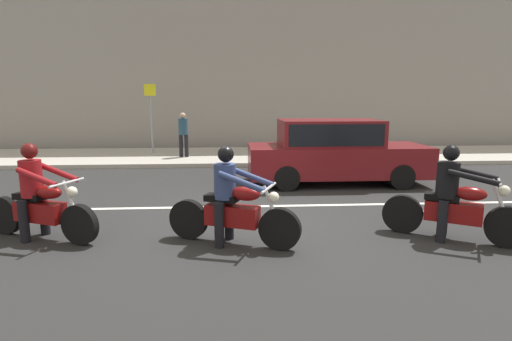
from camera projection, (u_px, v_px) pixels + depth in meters
ground_plane at (249, 219)px, 7.66m from camera, size 80.00×80.00×0.00m
sidewalk_slab at (240, 156)px, 15.50m from camera, size 40.00×4.40×0.14m
building_facade at (238, 36)px, 17.96m from camera, size 40.00×1.40×10.01m
lane_marking_stripe at (281, 206)px, 8.58m from camera, size 18.00×0.14×0.01m
motorcycle_with_rider_denim_blue at (232, 205)px, 6.25m from camera, size 2.08×1.02×1.56m
motorcycle_with_rider_black_leather at (453, 202)px, 6.45m from camera, size 1.94×1.25×1.55m
motorcycle_with_rider_crimson at (39, 201)px, 6.48m from camera, size 2.10×1.03×1.58m
parked_sedan_maroon at (334, 151)px, 10.69m from camera, size 4.71×1.82×1.72m
street_sign_post at (151, 111)px, 15.57m from camera, size 0.44×0.08×2.70m
pedestrian_bystander at (183, 131)px, 14.60m from camera, size 0.34×0.34×1.62m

